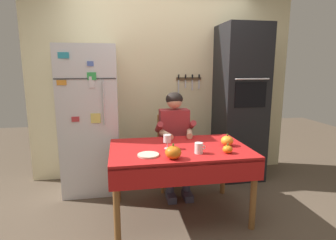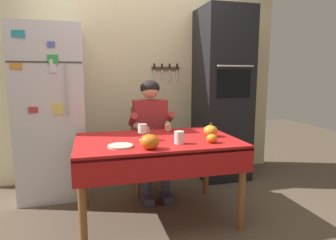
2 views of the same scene
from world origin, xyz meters
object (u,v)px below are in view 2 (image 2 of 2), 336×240
Objects in this scene: dining_table at (157,149)px; pumpkin_small at (150,142)px; wine_glass at (142,129)px; serving_tray at (120,146)px; wall_oven at (222,95)px; chair_behind_person at (148,144)px; pumpkin_large at (212,138)px; pumpkin_medium at (211,131)px; coffee_mug at (179,137)px; seated_person at (151,127)px; refrigerator at (53,112)px.

pumpkin_small reaches higher than dining_table.
wine_glass reaches higher than serving_tray.
wine_glass is at bearing -141.92° from wall_oven.
wall_oven is 1.12m from chair_behind_person.
wine_glass is 1.46× the size of pumpkin_large.
pumpkin_medium is (0.43, -0.80, 0.28)m from chair_behind_person.
coffee_mug is at bearing -1.16° from serving_tray.
wall_oven is 2.26× the size of chair_behind_person.
coffee_mug is (0.07, -0.81, 0.05)m from seated_person.
wall_oven is 19.67× the size of coffee_mug.
coffee_mug is 0.29m from pumpkin_small.
refrigerator reaches higher than dining_table.
pumpkin_large reaches higher than serving_tray.
pumpkin_large is at bearing -118.66° from wall_oven.
pumpkin_medium is 0.88× the size of pumpkin_small.
seated_person is at bearing 71.44° from wine_glass.
seated_person is 9.72× the size of pumpkin_medium.
coffee_mug is 1.10× the size of pumpkin_large.
wall_oven is at bearing 38.08° from wine_glass.
coffee_mug is (1.09, -1.09, -0.11)m from refrigerator.
pumpkin_small is at bearing -90.03° from wine_glass.
chair_behind_person is (0.07, 0.79, -0.14)m from dining_table.
wall_oven reaches higher than dining_table.
seated_person is at bearing -90.00° from chair_behind_person.
serving_tray is (-1.39, -1.12, -0.30)m from wall_oven.
pumpkin_large is (0.41, -0.24, 0.12)m from dining_table.
wall_oven is 1.47m from coffee_mug.
wall_oven is 1.36m from pumpkin_large.
pumpkin_small is (-0.20, -1.11, 0.29)m from chair_behind_person.
dining_table is 0.49m from pumpkin_large.
pumpkin_medium is at bearing -61.81° from chair_behind_person.
wall_oven is at bearing 38.78° from serving_tray.
coffee_mug is (-0.91, -1.13, -0.26)m from wall_oven.
pumpkin_large reaches higher than dining_table.
coffee_mug is at bearing -36.91° from wine_glass.
refrigerator is 0.86× the size of wall_oven.
seated_person reaches higher than coffee_mug.
serving_tray is (-0.34, -0.19, 0.09)m from dining_table.
seated_person is 11.66× the size of coffee_mug.
wine_glass is at bearing -179.46° from dining_table.
refrigerator is at bearing 174.95° from chair_behind_person.
pumpkin_small is at bearing -55.63° from refrigerator.
refrigerator is 1.25m from serving_tray.
pumpkin_large is 0.55m from pumpkin_small.
pumpkin_small is (-1.18, -1.24, -0.25)m from wall_oven.
refrigerator reaches higher than wine_glass.
chair_behind_person is at bearing 118.19° from pumpkin_medium.
wall_oven reaches higher than refrigerator.
serving_tray is (-0.21, -0.19, -0.09)m from wine_glass.
dining_table is at bearing 0.54° from wine_glass.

